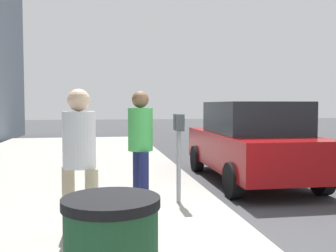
{
  "coord_description": "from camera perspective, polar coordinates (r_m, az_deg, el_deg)",
  "views": [
    {
      "loc": [
        -4.59,
        1.89,
        1.71
      ],
      "look_at": [
        1.37,
        0.85,
        1.37
      ],
      "focal_mm": 40.72,
      "sensor_mm": 36.0,
      "label": 1
    }
  ],
  "objects": [
    {
      "name": "ground_plane",
      "position": [
        5.25,
        12.29,
        -15.86
      ],
      "size": [
        80.0,
        80.0,
        0.0
      ],
      "primitive_type": "plane",
      "color": "#38383A",
      "rests_on": "ground"
    },
    {
      "name": "sidewalk_slab",
      "position": [
        5.0,
        -23.06,
        -16.13
      ],
      "size": [
        28.0,
        6.0,
        0.15
      ],
      "primitive_type": "cube",
      "color": "gray",
      "rests_on": "ground_plane"
    },
    {
      "name": "parking_meter",
      "position": [
        6.01,
        1.62,
        -1.97
      ],
      "size": [
        0.36,
        0.12,
        1.41
      ],
      "color": "gray",
      "rests_on": "sidewalk_slab"
    },
    {
      "name": "pedestrian_at_meter",
      "position": [
        5.94,
        -4.14,
        -1.75
      ],
      "size": [
        0.53,
        0.39,
        1.77
      ],
      "rotation": [
        0.0,
        0.0,
        -1.41
      ],
      "color": "#191E4C",
      "rests_on": "sidewalk_slab"
    },
    {
      "name": "pedestrian_bystander",
      "position": [
        4.54,
        -13.14,
        -3.67
      ],
      "size": [
        0.41,
        0.43,
        1.74
      ],
      "rotation": [
        0.0,
        0.0,
        -0.74
      ],
      "color": "tan",
      "rests_on": "sidewalk_slab"
    },
    {
      "name": "parked_sedan_near",
      "position": [
        8.59,
        12.35,
        -2.3
      ],
      "size": [
        4.43,
        2.03,
        1.77
      ],
      "color": "maroon",
      "rests_on": "ground_plane"
    }
  ]
}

